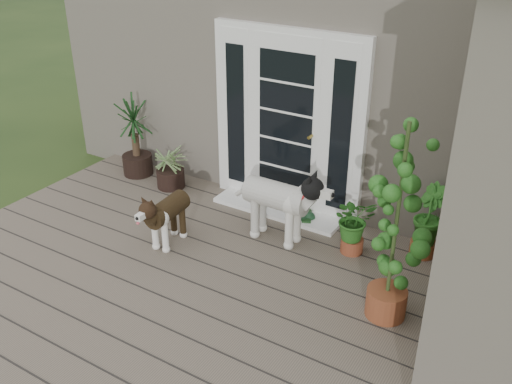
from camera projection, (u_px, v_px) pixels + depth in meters
The scene contains 14 objects.
deck at pixel (189, 313), 5.29m from camera, with size 6.20×4.60×0.12m, color #6B5B4C.
house_main at pixel (373, 56), 7.82m from camera, with size 7.40×4.00×3.10m, color #665E54.
door_unit at pixel (287, 123), 6.52m from camera, with size 1.90×0.14×2.15m, color white.
door_step at pixel (277, 210), 6.86m from camera, with size 1.60×0.40×0.05m, color white.
brindle_dog at pixel (168, 219), 6.11m from camera, with size 0.31×0.73×0.61m, color #382714, non-canonical shape.
white_dog at pixel (276, 207), 6.14m from camera, with size 0.41×0.95×0.79m, color white, non-canonical shape.
spider_plant at pixel (170, 164), 7.32m from camera, with size 0.60×0.60×0.64m, color #9BB26D, non-canonical shape.
yucca at pixel (135, 136), 7.56m from camera, with size 0.76×0.76×1.09m, color black, non-canonical shape.
herb_a at pixel (353, 229), 5.97m from camera, with size 0.45×0.45×0.57m, color #205819.
herb_b at pixel (425, 230), 5.91m from camera, with size 0.39×0.39×0.59m, color #215919.
herb_c at pixel (456, 249), 5.57m from camera, with size 0.40×0.40×0.62m, color #185519.
sapling at pixel (396, 223), 4.73m from camera, with size 0.57×0.57×1.92m, color #275F1B, non-canonical shape.
clog_left at pixel (307, 218), 6.64m from camera, with size 0.14×0.31×0.09m, color #173816, non-canonical shape.
clog_right at pixel (302, 219), 6.62m from camera, with size 0.15×0.33×0.10m, color #15361E, non-canonical shape.
Camera 1 is at (2.72, -2.84, 3.49)m, focal length 39.99 mm.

